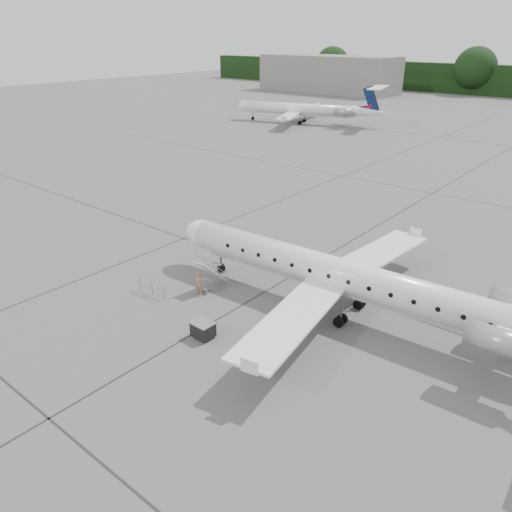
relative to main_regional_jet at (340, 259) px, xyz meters
The scene contains 8 objects.
ground 4.65m from the main_regional_jet, 49.29° to the right, with size 320.00×320.00×0.00m, color slate.
terminal_building 127.44m from the main_regional_jet, 122.28° to the left, with size 40.00×14.00×10.00m, color slate.
main_regional_jet is the anchor object (origin of this frame).
airstair 8.89m from the main_regional_jet, 162.32° to the right, with size 0.85×2.33×2.24m, color white, non-canonical shape.
passenger 9.39m from the main_regional_jet, 154.19° to the right, with size 0.60×0.40×1.65m, color #957651.
safety_railing 12.41m from the main_regional_jet, 150.76° to the right, with size 2.20×0.08×1.00m, color gray, non-canonical shape.
baggage_cart 9.03m from the main_regional_jet, 120.34° to the right, with size 1.19×0.97×1.04m, color black, non-canonical shape.
bg_regional_left 71.15m from the main_regional_jet, 127.15° to the left, with size 27.78×20.00×7.29m, color white, non-canonical shape.
Camera 1 is at (11.37, -21.71, 15.85)m, focal length 35.00 mm.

